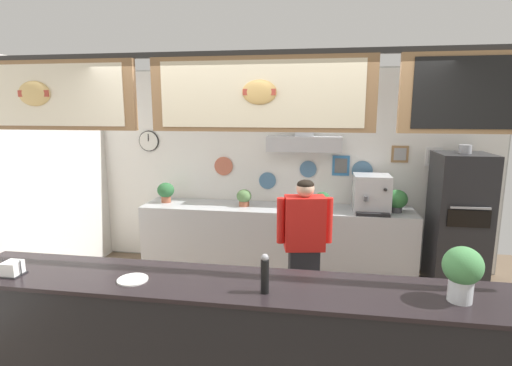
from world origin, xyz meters
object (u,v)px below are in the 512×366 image
(potted_oregano, at_px, (322,200))
(potted_thyme, at_px, (397,200))
(condiment_plate, at_px, (133,280))
(shop_worker, at_px, (304,251))
(potted_rosemary, at_px, (166,191))
(potted_sage, at_px, (244,197))
(napkin_holder, at_px, (13,269))
(pizza_oven, at_px, (458,222))
(espresso_machine, at_px, (371,194))
(pepper_grinder, at_px, (265,274))
(basil_vase, at_px, (462,272))

(potted_oregano, bearing_deg, potted_thyme, -0.01)
(potted_thyme, distance_m, condiment_plate, 3.48)
(shop_worker, xyz_separation_m, potted_rosemary, (-1.98, 1.40, 0.24))
(potted_sage, relative_size, napkin_holder, 1.56)
(pizza_oven, bearing_deg, espresso_machine, 173.95)
(espresso_machine, distance_m, pepper_grinder, 2.86)
(pizza_oven, distance_m, napkin_holder, 4.66)
(potted_oregano, xyz_separation_m, pepper_grinder, (-0.38, -2.69, 0.11))
(espresso_machine, bearing_deg, shop_worker, -120.45)
(potted_oregano, xyz_separation_m, napkin_holder, (-2.24, -2.70, 0.02))
(potted_sage, bearing_deg, espresso_machine, -0.58)
(espresso_machine, distance_m, potted_rosemary, 2.77)
(potted_rosemary, distance_m, pepper_grinder, 3.26)
(potted_oregano, bearing_deg, shop_worker, -97.50)
(pizza_oven, height_order, potted_rosemary, pizza_oven)
(pizza_oven, distance_m, potted_sage, 2.68)
(napkin_holder, bearing_deg, basil_vase, 1.78)
(espresso_machine, bearing_deg, potted_sage, 179.42)
(pizza_oven, relative_size, condiment_plate, 8.28)
(shop_worker, bearing_deg, potted_oregano, -107.93)
(pizza_oven, bearing_deg, potted_oregano, 176.05)
(potted_oregano, xyz_separation_m, potted_thyme, (0.93, -0.00, 0.04))
(napkin_holder, bearing_deg, espresso_machine, 43.43)
(basil_vase, bearing_deg, napkin_holder, -178.22)
(espresso_machine, bearing_deg, pepper_grinder, -110.29)
(potted_thyme, bearing_deg, napkin_holder, -139.52)
(potted_oregano, distance_m, condiment_plate, 2.96)
(pepper_grinder, bearing_deg, pizza_oven, 51.94)
(potted_sage, height_order, condiment_plate, potted_sage)
(pizza_oven, xyz_separation_m, condiment_plate, (-2.97, -2.53, 0.17))
(espresso_machine, relative_size, napkin_holder, 3.36)
(espresso_machine, bearing_deg, potted_oregano, 179.60)
(potted_sage, bearing_deg, pizza_oven, -2.68)
(potted_sage, height_order, basil_vase, basil_vase)
(pepper_grinder, distance_m, napkin_holder, 1.86)
(shop_worker, bearing_deg, potted_rosemary, -45.60)
(shop_worker, bearing_deg, basil_vase, 118.75)
(espresso_machine, xyz_separation_m, napkin_holder, (-2.85, -2.69, -0.09))
(potted_sage, bearing_deg, basil_vase, -54.16)
(potted_oregano, bearing_deg, basil_vase, -71.91)
(potted_rosemary, distance_m, napkin_holder, 2.75)
(shop_worker, bearing_deg, espresso_machine, -130.87)
(potted_rosemary, distance_m, basil_vase, 4.01)
(pizza_oven, xyz_separation_m, pepper_grinder, (-2.02, -2.57, 0.29))
(potted_thyme, xyz_separation_m, basil_vase, (-0.08, -2.60, 0.13))
(potted_sage, bearing_deg, potted_thyme, -0.36)
(espresso_machine, height_order, condiment_plate, espresso_machine)
(potted_rosemary, distance_m, potted_thyme, 3.08)
(shop_worker, relative_size, potted_thyme, 5.30)
(napkin_holder, bearing_deg, potted_sage, 66.16)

